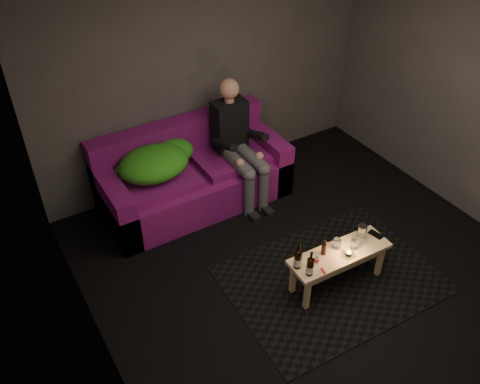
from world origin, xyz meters
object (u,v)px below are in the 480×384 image
at_px(sofa, 192,176).
at_px(beer_bottle_b, 310,266).
at_px(beer_bottle_a, 298,258).
at_px(person, 238,141).
at_px(coffee_table, 339,258).
at_px(steel_cup, 362,231).

relative_size(sofa, beer_bottle_b, 7.97).
bearing_deg(beer_bottle_a, person, 77.18).
bearing_deg(sofa, coffee_table, -73.11).
distance_m(coffee_table, steel_cup, 0.34).
xyz_separation_m(sofa, steel_cup, (0.87, -1.77, 0.14)).
relative_size(sofa, steel_cup, 16.60).
relative_size(sofa, coffee_table, 2.07).
distance_m(sofa, steel_cup, 1.98).
xyz_separation_m(beer_bottle_a, steel_cup, (0.75, 0.01, -0.04)).
distance_m(beer_bottle_b, steel_cup, 0.72).
bearing_deg(sofa, steel_cup, -63.92).
xyz_separation_m(sofa, coffee_table, (0.56, -1.84, 0.01)).
distance_m(sofa, coffee_table, 1.92).
height_order(person, steel_cup, person).
height_order(person, coffee_table, person).
bearing_deg(sofa, person, -18.68).
distance_m(sofa, person, 0.65).
relative_size(coffee_table, steel_cup, 8.03).
xyz_separation_m(sofa, beer_bottle_b, (0.16, -1.91, 0.18)).
bearing_deg(sofa, beer_bottle_b, -85.19).
distance_m(person, beer_bottle_b, 1.79).
bearing_deg(beer_bottle_a, beer_bottle_b, -72.70).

